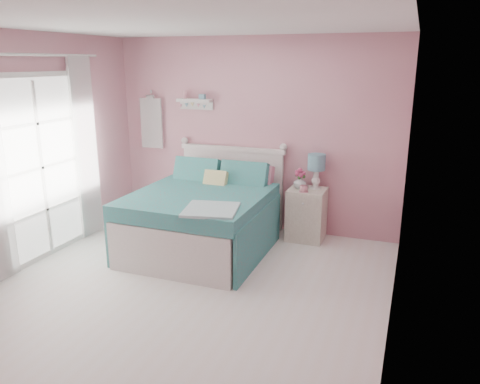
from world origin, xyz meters
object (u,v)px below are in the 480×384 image
Objects in this scene: nightstand at (306,214)px; vase at (300,182)px; bed at (205,217)px; teacup at (304,189)px; table_lamp at (316,165)px.

vase reaches higher than nightstand.
bed reaches higher than teacup.
table_lamp is 0.31m from vase.
nightstand is at bearing 83.17° from teacup.
bed is at bearing -143.75° from vase.
vase is 0.18m from teacup.
vase is at bearing 120.68° from teacup.
table_lamp is at bearing 41.38° from nightstand.
table_lamp reaches higher than vase.
bed reaches higher than table_lamp.
bed is 1.34m from nightstand.
nightstand is 0.44m from vase.
vase is (-0.19, -0.07, -0.23)m from table_lamp.
teacup is (-0.02, -0.14, 0.38)m from nightstand.
bed is 1.31m from vase.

